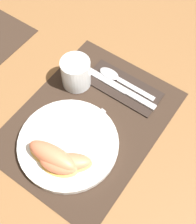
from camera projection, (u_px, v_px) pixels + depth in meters
The scene contains 11 objects.
ground_plane at pixel (89, 122), 0.81m from camera, with size 3.00×3.00×0.00m, color olive.
placemat at pixel (89, 121), 0.81m from camera, with size 0.46×0.34×0.00m.
plate at pixel (68, 143), 0.76m from camera, with size 0.25×0.25×0.02m.
juice_glass at pixel (76, 74), 0.84m from camera, with size 0.08×0.08×0.08m.
napkin at pixel (123, 87), 0.86m from camera, with size 0.09×0.21×0.00m.
knife at pixel (122, 89), 0.85m from camera, with size 0.02×0.22×0.01m.
spoon at pixel (116, 78), 0.87m from camera, with size 0.03×0.18×0.01m.
fork at pixel (73, 138), 0.76m from camera, with size 0.19×0.05×0.00m.
citrus_wedge_0 at pixel (52, 156), 0.72m from camera, with size 0.06×0.14×0.05m.
citrus_wedge_1 at pixel (59, 163), 0.71m from camera, with size 0.08×0.11×0.04m.
citrus_wedge_2 at pixel (66, 162), 0.72m from camera, with size 0.11×0.13×0.03m.
Camera 1 is at (-0.31, -0.25, 0.71)m, focal length 50.00 mm.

